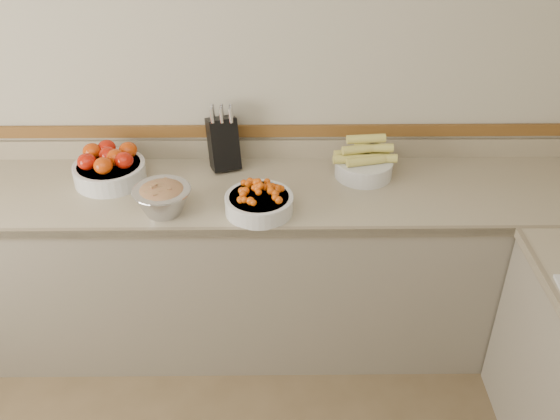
{
  "coord_description": "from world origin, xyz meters",
  "views": [
    {
      "loc": [
        0.33,
        -0.8,
        2.41
      ],
      "look_at": [
        0.35,
        1.35,
        1.0
      ],
      "focal_mm": 40.0,
      "sensor_mm": 36.0,
      "label": 1
    }
  ],
  "objects_px": {
    "knife_block": "(223,142)",
    "corn_bowl": "(364,163)",
    "tomato_bowl": "(109,167)",
    "rhubarb_bowl": "(162,198)",
    "cherry_tomato_bowl": "(259,201)"
  },
  "relations": [
    {
      "from": "tomato_bowl",
      "to": "corn_bowl",
      "type": "xyz_separation_m",
      "value": [
        1.21,
        0.04,
        -0.01
      ]
    },
    {
      "from": "knife_block",
      "to": "corn_bowl",
      "type": "distance_m",
      "value": 0.69
    },
    {
      "from": "corn_bowl",
      "to": "rhubarb_bowl",
      "type": "bearing_deg",
      "value": -161.02
    },
    {
      "from": "knife_block",
      "to": "rhubarb_bowl",
      "type": "distance_m",
      "value": 0.48
    },
    {
      "from": "tomato_bowl",
      "to": "rhubarb_bowl",
      "type": "height_order",
      "value": "tomato_bowl"
    },
    {
      "from": "cherry_tomato_bowl",
      "to": "tomato_bowl",
      "type": "bearing_deg",
      "value": 158.85
    },
    {
      "from": "knife_block",
      "to": "cherry_tomato_bowl",
      "type": "relative_size",
      "value": 1.09
    },
    {
      "from": "tomato_bowl",
      "to": "knife_block",
      "type": "bearing_deg",
      "value": 13.91
    },
    {
      "from": "corn_bowl",
      "to": "rhubarb_bowl",
      "type": "relative_size",
      "value": 1.19
    },
    {
      "from": "knife_block",
      "to": "tomato_bowl",
      "type": "bearing_deg",
      "value": -166.09
    },
    {
      "from": "knife_block",
      "to": "tomato_bowl",
      "type": "distance_m",
      "value": 0.55
    },
    {
      "from": "tomato_bowl",
      "to": "corn_bowl",
      "type": "relative_size",
      "value": 1.11
    },
    {
      "from": "knife_block",
      "to": "corn_bowl",
      "type": "height_order",
      "value": "knife_block"
    },
    {
      "from": "cherry_tomato_bowl",
      "to": "rhubarb_bowl",
      "type": "distance_m",
      "value": 0.42
    },
    {
      "from": "corn_bowl",
      "to": "rhubarb_bowl",
      "type": "height_order",
      "value": "corn_bowl"
    }
  ]
}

